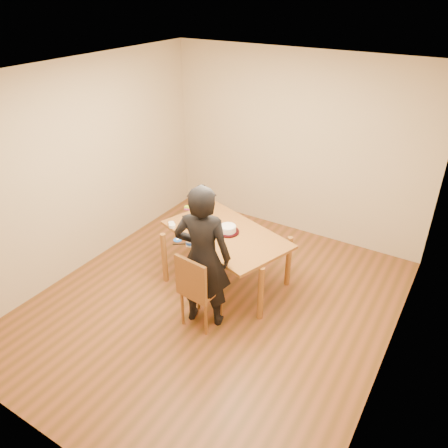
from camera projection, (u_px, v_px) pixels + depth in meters
The scene contains 16 objects.
room_shell at pixel (228, 194), 4.94m from camera, with size 4.00×4.50×2.70m.
dining_table at pixel (226, 234), 5.38m from camera, with size 1.54×0.92×0.04m, color brown.
dining_chair at pixel (201, 290), 4.87m from camera, with size 0.37×0.37×0.04m, color brown.
cake_plate at pixel (228, 232), 5.38m from camera, with size 0.28×0.28×0.02m, color red.
cake at pixel (228, 229), 5.35m from camera, with size 0.20×0.20×0.06m, color white.
frosting_dome at pixel (228, 226), 5.33m from camera, with size 0.20×0.20×0.03m, color white.
frosting_tub at pixel (190, 243), 5.10m from camera, with size 0.09×0.09×0.08m, color white.
frosting_lid at pixel (178, 240), 5.22m from camera, with size 0.10×0.10×0.01m, color #1A49AA.
frosting_dollop at pixel (178, 239), 5.21m from camera, with size 0.04×0.04×0.02m, color white.
ramekin_green at pixel (171, 224), 5.54m from camera, with size 0.08×0.08×0.04m, color white.
ramekin_yellow at pixel (189, 223), 5.55m from camera, with size 0.09×0.09×0.04m, color white.
ramekin_multi at pixel (172, 226), 5.48m from camera, with size 0.08×0.08×0.04m, color white.
candy_box_pink at pixel (189, 209), 5.92m from camera, with size 0.13×0.06×0.02m, color #CD3067.
candy_box_green at pixel (189, 207), 5.91m from camera, with size 0.12×0.06×0.02m, color green.
spatula at pixel (179, 244), 5.14m from camera, with size 0.16×0.01×0.01m, color black.
person at pixel (203, 257), 4.71m from camera, with size 0.62×0.41×1.71m, color black.
Camera 1 is at (2.30, -3.49, 3.49)m, focal length 35.00 mm.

